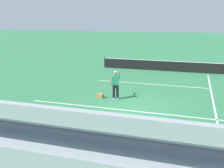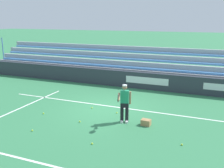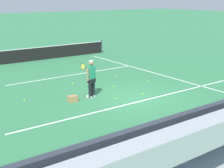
# 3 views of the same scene
# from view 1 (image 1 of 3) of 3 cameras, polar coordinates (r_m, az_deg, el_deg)

# --- Properties ---
(ground_plane) EXTENTS (160.00, 160.00, 0.00)m
(ground_plane) POSITION_cam_1_polar(r_m,az_deg,el_deg) (14.33, 5.10, -5.23)
(ground_plane) COLOR #337A4C
(court_baseline_white) EXTENTS (12.00, 0.10, 0.01)m
(court_baseline_white) POSITION_cam_1_polar(r_m,az_deg,el_deg) (13.87, 4.65, -5.87)
(court_baseline_white) COLOR white
(court_baseline_white) RESTS_ON ground
(court_sideline_white) EXTENTS (0.10, 12.00, 0.01)m
(court_sideline_white) POSITION_cam_1_polar(r_m,az_deg,el_deg) (17.92, 20.90, -2.14)
(court_sideline_white) COLOR white
(court_sideline_white) RESTS_ON ground
(court_service_line_white) EXTENTS (8.22, 0.10, 0.01)m
(court_service_line_white) POSITION_cam_1_polar(r_m,az_deg,el_deg) (19.52, 8.58, -0.05)
(court_service_line_white) COLOR white
(court_service_line_white) RESTS_ON ground
(back_wall_sponsor_board) EXTENTS (25.32, 0.25, 1.10)m
(back_wall_sponsor_board) POSITION_cam_1_polar(r_m,az_deg,el_deg) (10.05, -0.58, -10.52)
(back_wall_sponsor_board) COLOR #2D333D
(back_wall_sponsor_board) RESTS_ON ground
(bleacher_stand) EXTENTS (24.06, 2.40, 2.95)m
(bleacher_stand) POSITION_cam_1_polar(r_m,az_deg,el_deg) (8.43, -4.47, -14.37)
(bleacher_stand) COLOR #9EA3A8
(bleacher_stand) RESTS_ON ground
(tennis_player) EXTENTS (0.58, 1.07, 1.71)m
(tennis_player) POSITION_cam_1_polar(r_m,az_deg,el_deg) (15.59, 0.81, -0.14)
(tennis_player) COLOR black
(tennis_player) RESTS_ON ground
(ball_box_cardboard) EXTENTS (0.42, 0.32, 0.26)m
(ball_box_cardboard) POSITION_cam_1_polar(r_m,az_deg,el_deg) (16.07, -2.63, -2.54)
(ball_box_cardboard) COLOR #A87F51
(ball_box_cardboard) RESTS_ON ground
(tennis_ball_near_player) EXTENTS (0.07, 0.07, 0.07)m
(tennis_ball_near_player) POSITION_cam_1_polar(r_m,az_deg,el_deg) (18.02, 4.15, -1.03)
(tennis_ball_near_player) COLOR #CCE533
(tennis_ball_near_player) RESTS_ON ground
(tennis_ball_by_box) EXTENTS (0.07, 0.07, 0.07)m
(tennis_ball_by_box) POSITION_cam_1_polar(r_m,az_deg,el_deg) (14.82, 2.42, -4.38)
(tennis_ball_by_box) COLOR #CCE533
(tennis_ball_by_box) RESTS_ON ground
(tennis_ball_on_baseline) EXTENTS (0.07, 0.07, 0.07)m
(tennis_ball_on_baseline) POSITION_cam_1_polar(r_m,az_deg,el_deg) (14.36, 7.83, -5.13)
(tennis_ball_on_baseline) COLOR #CCE533
(tennis_ball_on_baseline) RESTS_ON ground
(tennis_ball_midcourt) EXTENTS (0.07, 0.07, 0.07)m
(tennis_ball_midcourt) POSITION_cam_1_polar(r_m,az_deg,el_deg) (16.15, 7.83, -2.93)
(tennis_ball_midcourt) COLOR #CCE533
(tennis_ball_midcourt) RESTS_ON ground
(tennis_ball_stray_back) EXTENTS (0.07, 0.07, 0.07)m
(tennis_ball_stray_back) POSITION_cam_1_polar(r_m,az_deg,el_deg) (15.74, 15.35, -3.77)
(tennis_ball_stray_back) COLOR #CCE533
(tennis_ball_stray_back) RESTS_ON ground
(tennis_ball_far_left) EXTENTS (0.07, 0.07, 0.07)m
(tennis_ball_far_left) POSITION_cam_1_polar(r_m,az_deg,el_deg) (17.88, -6.34, -1.20)
(tennis_ball_far_left) COLOR #CCE533
(tennis_ball_far_left) RESTS_ON ground
(tennis_ball_far_right) EXTENTS (0.07, 0.07, 0.07)m
(tennis_ball_far_right) POSITION_cam_1_polar(r_m,az_deg,el_deg) (17.52, 13.03, -1.81)
(tennis_ball_far_right) COLOR #CCE533
(tennis_ball_far_right) RESTS_ON ground
(tennis_net) EXTENTS (11.09, 0.09, 1.07)m
(tennis_net) POSITION_cam_1_polar(r_m,az_deg,el_deg) (24.62, 10.59, 3.99)
(tennis_net) COLOR #33383D
(tennis_net) RESTS_ON ground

